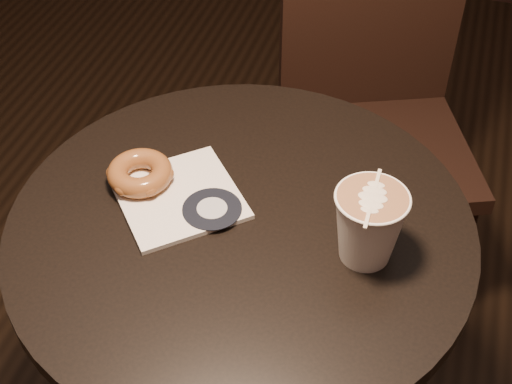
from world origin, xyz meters
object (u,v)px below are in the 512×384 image
Objects in this scene: cafe_table at (242,303)px; latte_cup at (368,227)px; chair at (374,87)px; pastry_bag at (179,197)px; doughnut at (140,173)px.

latte_cup is (0.19, -0.01, 0.26)m from cafe_table.
cafe_table is 0.66m from chair.
chair is at bearing 30.13° from pastry_bag.
cafe_table is 0.28m from doughnut.
cafe_table is at bearing -50.43° from pastry_bag.
doughnut is 0.37m from latte_cup.
cafe_table is 7.35× the size of doughnut.
cafe_table is 0.23m from pastry_bag.
pastry_bag is 0.07m from doughnut.
chair is 0.71m from doughnut.
chair is 5.84× the size of pastry_bag.
latte_cup is (0.29, -0.03, 0.05)m from pastry_bag.
cafe_table is 0.73× the size of chair.
latte_cup reaches higher than pastry_bag.
latte_cup reaches higher than cafe_table.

